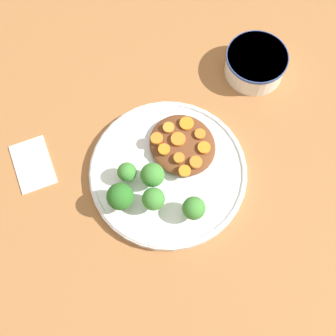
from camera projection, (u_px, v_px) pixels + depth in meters
ground_plane at (168, 174)px, 0.87m from camera, size 4.00×4.00×0.00m
plate at (168, 172)px, 0.86m from camera, size 0.29×0.29×0.02m
dip_bowl at (256, 63)px, 0.92m from camera, size 0.12×0.12×0.05m
stew_mound at (182, 145)px, 0.86m from camera, size 0.13×0.12×0.02m
broccoli_floret_0 at (153, 199)px, 0.80m from camera, size 0.04×0.04×0.06m
broccoli_floret_1 at (127, 172)px, 0.82m from camera, size 0.03×0.03×0.05m
broccoli_floret_2 at (119, 195)px, 0.80m from camera, size 0.05×0.05×0.06m
broccoli_floret_3 at (194, 209)px, 0.79m from camera, size 0.04×0.04×0.05m
broccoli_floret_4 at (152, 175)px, 0.81m from camera, size 0.04×0.04×0.06m
carrot_slice_0 at (196, 162)px, 0.83m from camera, size 0.02×0.02×0.01m
carrot_slice_1 at (169, 127)px, 0.86m from camera, size 0.02×0.02×0.00m
carrot_slice_2 at (179, 158)px, 0.83m from camera, size 0.02×0.02×0.01m
carrot_slice_3 at (187, 124)px, 0.86m from camera, size 0.03×0.03×0.00m
carrot_slice_4 at (204, 148)px, 0.84m from camera, size 0.02×0.02×0.01m
carrot_slice_5 at (200, 134)px, 0.85m from camera, size 0.02×0.02×0.01m
carrot_slice_6 at (178, 139)px, 0.85m from camera, size 0.03×0.03×0.01m
carrot_slice_7 at (185, 171)px, 0.82m from camera, size 0.02×0.02×0.01m
carrot_slice_8 at (157, 139)px, 0.85m from camera, size 0.02×0.02×0.01m
carrot_slice_9 at (164, 149)px, 0.84m from camera, size 0.02×0.02×0.01m
napkin at (33, 164)px, 0.87m from camera, size 0.12×0.09×0.01m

